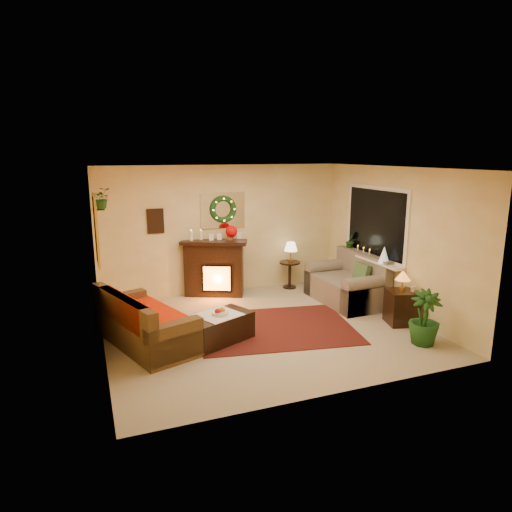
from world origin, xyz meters
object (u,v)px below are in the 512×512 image
object	(u,v)px
loveseat	(346,281)
coffee_table	(219,328)
end_table_square	(402,308)
sofa	(145,317)
fireplace	(214,269)
side_table_round	(290,273)

from	to	relation	value
loveseat	coffee_table	size ratio (longest dim) A/B	1.60
loveseat	coffee_table	bearing A→B (deg)	-162.60
loveseat	end_table_square	size ratio (longest dim) A/B	2.81
end_table_square	coffee_table	distance (m)	3.12
sofa	fireplace	distance (m)	2.56
side_table_round	coffee_table	distance (m)	3.13
fireplace	end_table_square	world-z (taller)	fireplace
loveseat	side_table_round	bearing A→B (deg)	114.26
end_table_square	sofa	bearing A→B (deg)	170.64
sofa	side_table_round	xyz separation A→B (m)	(3.27, 1.90, -0.10)
side_table_round	coffee_table	xyz separation A→B (m)	(-2.22, -2.21, -0.12)
side_table_round	end_table_square	world-z (taller)	side_table_round
side_table_round	end_table_square	distance (m)	2.73
loveseat	end_table_square	bearing A→B (deg)	-79.60
fireplace	side_table_round	bearing A→B (deg)	21.07
fireplace	loveseat	size ratio (longest dim) A/B	0.72
loveseat	sofa	bearing A→B (deg)	-171.91
sofa	loveseat	xyz separation A→B (m)	(3.87, 0.64, -0.01)
sofa	coffee_table	bearing A→B (deg)	-35.70
sofa	side_table_round	size ratio (longest dim) A/B	3.31
sofa	coffee_table	xyz separation A→B (m)	(1.05, -0.31, -0.22)
loveseat	fireplace	bearing A→B (deg)	147.95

